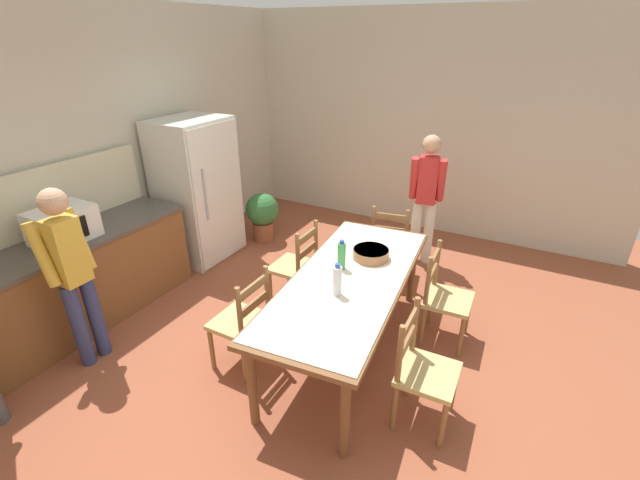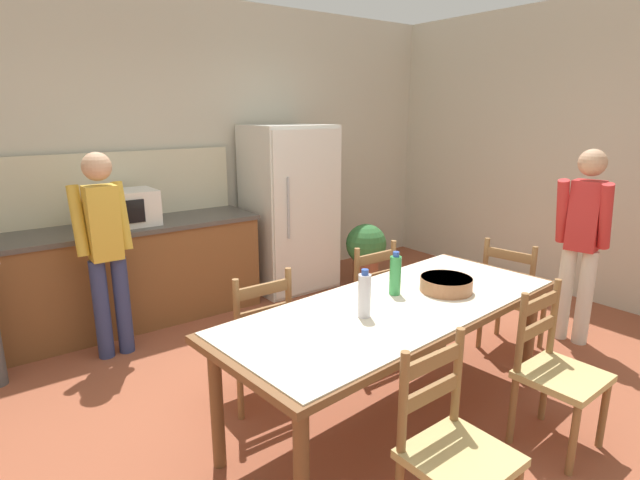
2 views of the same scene
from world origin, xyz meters
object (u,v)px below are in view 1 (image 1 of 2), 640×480
at_px(bottle_near_centre, 337,280).
at_px(chair_head_end, 390,243).
at_px(potted_plant, 262,214).
at_px(chair_side_near_left, 423,371).
at_px(dining_table, 349,285).
at_px(person_at_counter, 72,270).
at_px(serving_bowl, 371,253).
at_px(person_by_table, 426,194).
at_px(bottle_off_centre, 341,256).
at_px(chair_side_far_right, 296,266).
at_px(refrigerator, 197,191).
at_px(chair_side_far_left, 243,321).
at_px(microwave, 63,225).
at_px(chair_side_near_right, 444,298).

relative_size(bottle_near_centre, chair_head_end, 0.30).
bearing_deg(chair_head_end, potted_plant, -14.28).
height_order(chair_head_end, potted_plant, chair_head_end).
bearing_deg(chair_side_near_left, dining_table, 59.60).
bearing_deg(person_at_counter, potted_plant, -88.46).
bearing_deg(serving_bowl, person_by_table, -2.09).
bearing_deg(chair_side_near_left, serving_bowl, 40.71).
bearing_deg(bottle_off_centre, potted_plant, 52.29).
bearing_deg(dining_table, person_at_counter, 120.58).
xyz_separation_m(bottle_off_centre, chair_side_far_right, (0.33, 0.66, -0.44)).
distance_m(refrigerator, chair_side_near_left, 3.46).
bearing_deg(dining_table, potted_plant, 52.16).
xyz_separation_m(bottle_near_centre, chair_side_near_left, (-0.15, -0.75, -0.44)).
relative_size(chair_side_near_left, potted_plant, 1.36).
xyz_separation_m(chair_side_near_left, person_by_table, (2.39, 0.69, 0.44)).
xyz_separation_m(bottle_off_centre, serving_bowl, (0.29, -0.15, -0.07)).
distance_m(chair_side_far_left, chair_side_near_left, 1.48).
relative_size(microwave, serving_bowl, 1.56).
distance_m(serving_bowl, chair_side_near_right, 0.77).
bearing_deg(bottle_near_centre, person_by_table, -1.63).
bearing_deg(chair_side_far_right, chair_side_near_right, 95.32).
height_order(chair_head_end, person_by_table, person_by_table).
height_order(chair_side_near_left, chair_side_near_right, same).
relative_size(chair_side_near_left, chair_side_far_right, 1.00).
xyz_separation_m(dining_table, bottle_off_centre, (0.10, 0.12, 0.20)).
xyz_separation_m(chair_side_far_right, person_by_table, (1.53, -0.87, 0.44)).
bearing_deg(chair_side_near_right, refrigerator, 82.68).
height_order(dining_table, bottle_off_centre, bottle_off_centre).
relative_size(chair_head_end, chair_side_near_right, 1.00).
height_order(refrigerator, person_by_table, refrigerator).
height_order(dining_table, person_by_table, person_by_table).
distance_m(bottle_near_centre, bottle_off_centre, 0.41).
distance_m(refrigerator, person_at_counter, 2.03).
distance_m(microwave, person_at_counter, 0.63).
bearing_deg(chair_head_end, chair_side_far_left, 63.92).
xyz_separation_m(serving_bowl, chair_side_far_right, (0.04, 0.81, -0.37)).
bearing_deg(chair_side_far_left, chair_head_end, 164.34).
bearing_deg(dining_table, bottle_near_centre, -174.87).
relative_size(refrigerator, chair_head_end, 1.88).
bearing_deg(chair_head_end, chair_side_far_right, 45.91).
bearing_deg(dining_table, chair_head_end, 5.00).
bearing_deg(bottle_near_centre, chair_side_near_right, -38.22).
xyz_separation_m(refrigerator, serving_bowl, (-0.44, -2.44, -0.05)).
bearing_deg(chair_side_near_left, bottle_off_centre, 57.96).
bearing_deg(person_at_counter, chair_head_end, -125.25).
bearing_deg(person_at_counter, person_by_table, -122.95).
xyz_separation_m(microwave, bottle_near_centre, (0.54, -2.45, -0.16)).
distance_m(microwave, serving_bowl, 2.75).
bearing_deg(potted_plant, chair_head_end, -94.27).
height_order(serving_bowl, chair_side_near_right, chair_side_near_right).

